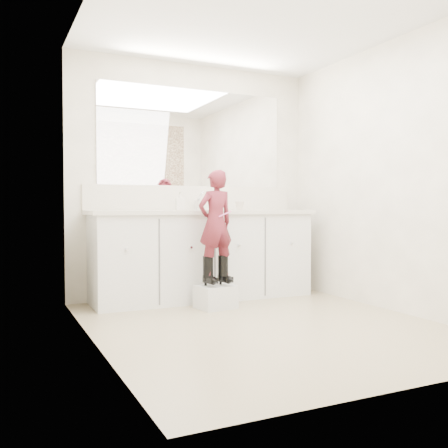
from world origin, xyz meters
TOP-DOWN VIEW (x-y plane):
  - floor at (0.00, 0.00)m, footprint 3.00×3.00m
  - ceiling at (0.00, 0.00)m, footprint 3.00×3.00m
  - wall_back at (0.00, 1.50)m, footprint 2.60×0.00m
  - wall_front at (0.00, -1.50)m, footprint 2.60×0.00m
  - wall_left at (-1.30, 0.00)m, footprint 0.00×3.00m
  - wall_right at (1.30, 0.00)m, footprint 0.00×3.00m
  - vanity_cabinet at (0.00, 1.23)m, footprint 2.20×0.55m
  - countertop at (0.00, 1.21)m, footprint 2.28×0.58m
  - backsplash at (0.00, 1.49)m, footprint 2.28×0.03m
  - mirror at (0.00, 1.49)m, footprint 2.00×0.02m
  - dot_panel at (0.00, -1.49)m, footprint 2.00×0.01m
  - faucet at (0.00, 1.38)m, footprint 0.08×0.08m
  - cup at (0.42, 1.26)m, footprint 0.12×0.12m
  - soap_bottle at (-0.25, 1.22)m, footprint 0.09×0.09m
  - step_stool at (-0.08, 0.75)m, footprint 0.36×0.32m
  - boot_left at (-0.16, 0.75)m, footprint 0.12×0.19m
  - boot_right at (-0.01, 0.75)m, footprint 0.12×0.19m
  - toddler at (-0.08, 0.75)m, footprint 0.37×0.27m
  - toothbrush at (-0.01, 0.70)m, footprint 0.14×0.03m

SIDE VIEW (x-z plane):
  - floor at x=0.00m, z-range 0.00..0.00m
  - step_stool at x=-0.08m, z-range 0.00..0.21m
  - boot_left at x=-0.16m, z-range 0.21..0.48m
  - boot_right at x=-0.01m, z-range 0.21..0.48m
  - vanity_cabinet at x=0.00m, z-range 0.00..0.85m
  - toddler at x=-0.08m, z-range 0.31..1.26m
  - toothbrush at x=-0.01m, z-range 0.83..0.89m
  - countertop at x=0.00m, z-range 0.85..0.89m
  - cup at x=0.42m, z-range 0.89..0.98m
  - faucet at x=0.00m, z-range 0.89..0.99m
  - soap_bottle at x=-0.25m, z-range 0.89..1.07m
  - backsplash at x=0.00m, z-range 0.89..1.14m
  - wall_back at x=0.00m, z-range -0.10..2.50m
  - wall_front at x=0.00m, z-range -0.10..2.50m
  - wall_left at x=-1.30m, z-range -0.30..2.70m
  - wall_right at x=1.30m, z-range -0.30..2.70m
  - mirror at x=0.00m, z-range 1.14..2.14m
  - dot_panel at x=0.00m, z-range 1.05..2.25m
  - ceiling at x=0.00m, z-range 2.40..2.40m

